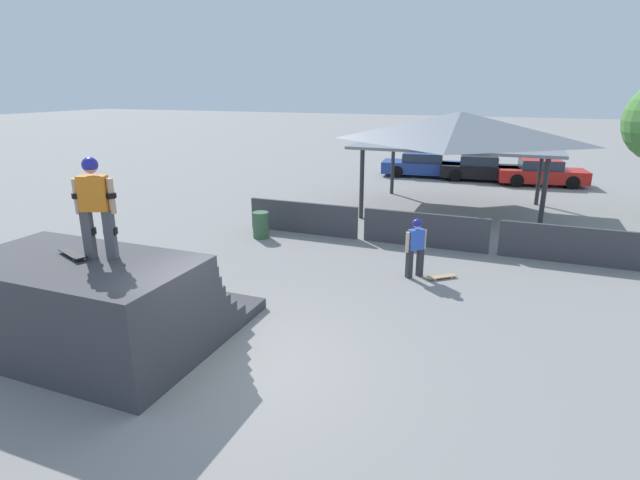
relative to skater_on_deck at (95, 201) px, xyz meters
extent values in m
plane|color=gray|center=(2.47, 0.26, -2.84)|extent=(160.00, 160.00, 0.00)
cube|color=#38383D|center=(-0.31, 0.61, -2.73)|extent=(4.25, 4.11, 0.23)
cube|color=#38383D|center=(-0.31, 0.17, -2.50)|extent=(4.25, 3.23, 0.23)
cube|color=#38383D|center=(-0.31, 0.01, -2.27)|extent=(4.25, 2.91, 0.23)
cube|color=#38383D|center=(-0.31, -0.10, -2.05)|extent=(4.25, 2.70, 0.23)
cube|color=#38383D|center=(-0.31, -0.18, -1.82)|extent=(4.25, 2.54, 0.23)
cube|color=#38383D|center=(-0.31, -0.23, -1.59)|extent=(4.25, 2.43, 0.23)
cube|color=#38383D|center=(-0.31, -0.27, -1.37)|extent=(4.25, 2.35, 0.23)
cube|color=#38383D|center=(-0.31, -0.29, -1.14)|extent=(4.25, 2.31, 0.23)
cylinder|color=silver|center=(-0.31, 0.85, -1.06)|extent=(4.16, 0.07, 0.07)
cube|color=#4C4C51|center=(0.17, 0.07, -0.60)|extent=(0.21, 0.21, 0.86)
cube|color=black|center=(0.16, 0.10, -0.54)|extent=(0.24, 0.21, 0.13)
cube|color=#4C4C51|center=(-0.17, -0.07, -0.60)|extent=(0.21, 0.21, 0.86)
cube|color=black|center=(-0.19, -0.04, -0.54)|extent=(0.24, 0.21, 0.13)
cube|color=orange|center=(0.00, 0.00, 0.14)|extent=(0.52, 0.39, 0.61)
cylinder|color=tan|center=(0.27, 0.11, 0.09)|extent=(0.15, 0.15, 0.61)
cylinder|color=black|center=(0.27, 0.11, 0.10)|extent=(0.22, 0.22, 0.09)
cylinder|color=tan|center=(-0.27, -0.11, 0.09)|extent=(0.15, 0.15, 0.61)
cylinder|color=black|center=(-0.27, -0.11, 0.10)|extent=(0.22, 0.22, 0.09)
sphere|color=tan|center=(0.00, 0.00, 0.60)|extent=(0.24, 0.24, 0.24)
sphere|color=#232399|center=(0.00, 0.00, 0.63)|extent=(0.26, 0.26, 0.26)
cylinder|color=blue|center=(-0.27, -0.18, -1.00)|extent=(0.06, 0.05, 0.05)
cylinder|color=blue|center=(-0.32, -0.31, -1.00)|extent=(0.06, 0.05, 0.05)
cylinder|color=blue|center=(-0.75, 0.01, -1.00)|extent=(0.06, 0.05, 0.05)
cylinder|color=blue|center=(-0.80, -0.12, -1.00)|extent=(0.06, 0.05, 0.05)
cube|color=black|center=(-0.54, -0.15, -0.97)|extent=(0.85, 0.50, 0.02)
cube|color=black|center=(-0.18, -0.30, -0.95)|extent=(0.17, 0.22, 0.02)
cube|color=#2D2D33|center=(4.38, 5.65, -2.47)|extent=(0.20, 0.20, 0.75)
cube|color=#2D2D33|center=(4.61, 5.88, -2.47)|extent=(0.20, 0.20, 0.75)
cube|color=blue|center=(4.50, 5.76, -1.83)|extent=(0.43, 0.43, 0.53)
cylinder|color=beige|center=(4.32, 5.58, -1.87)|extent=(0.14, 0.14, 0.53)
cylinder|color=beige|center=(4.67, 5.94, -1.87)|extent=(0.14, 0.14, 0.53)
sphere|color=beige|center=(4.50, 5.76, -1.43)|extent=(0.21, 0.21, 0.21)
sphere|color=#232399|center=(4.50, 5.76, -1.40)|extent=(0.23, 0.23, 0.23)
cylinder|color=silver|center=(5.05, 5.69, -2.81)|extent=(0.06, 0.06, 0.05)
cylinder|color=silver|center=(4.96, 5.79, -2.81)|extent=(0.06, 0.06, 0.05)
cylinder|color=silver|center=(5.42, 6.00, -2.81)|extent=(0.06, 0.06, 0.05)
cylinder|color=silver|center=(5.33, 6.10, -2.81)|extent=(0.06, 0.06, 0.05)
cube|color=tan|center=(5.19, 5.90, -2.78)|extent=(0.72, 0.65, 0.02)
cube|color=tan|center=(4.92, 5.67, -2.76)|extent=(0.20, 0.21, 0.02)
cube|color=#3D3D42|center=(0.22, 8.41, -2.31)|extent=(3.81, 0.12, 1.05)
cube|color=#3D3D42|center=(4.26, 8.41, -2.31)|extent=(3.81, 0.12, 1.05)
cube|color=#3D3D42|center=(8.31, 8.41, -2.31)|extent=(3.81, 0.12, 1.05)
cylinder|color=#2D2D33|center=(1.44, 11.03, -1.55)|extent=(0.16, 0.16, 2.57)
cylinder|color=#2D2D33|center=(7.58, 11.03, -1.55)|extent=(0.16, 0.16, 2.57)
cylinder|color=#2D2D33|center=(1.44, 15.82, -1.55)|extent=(0.16, 0.16, 2.57)
cylinder|color=#2D2D33|center=(7.58, 15.82, -1.55)|extent=(0.16, 0.16, 2.57)
cube|color=slate|center=(4.51, 13.42, -0.22)|extent=(7.22, 5.63, 0.10)
pyramid|color=slate|center=(4.51, 13.42, 0.41)|extent=(7.08, 5.51, 1.15)
cylinder|color=#385B3D|center=(-0.84, 7.41, -2.41)|extent=(0.52, 0.52, 0.85)
cube|color=navy|center=(2.00, 20.94, -2.35)|extent=(4.69, 2.25, 0.62)
cube|color=#283342|center=(1.88, 20.92, -1.82)|extent=(2.25, 1.70, 0.46)
cube|color=navy|center=(1.88, 20.92, -1.59)|extent=(2.15, 1.65, 0.04)
cylinder|color=black|center=(3.27, 21.89, -2.52)|extent=(0.66, 0.27, 0.64)
cylinder|color=black|center=(3.46, 20.31, -2.52)|extent=(0.66, 0.27, 0.64)
cylinder|color=black|center=(0.53, 21.57, -2.52)|extent=(0.66, 0.27, 0.64)
cylinder|color=black|center=(0.72, 19.99, -2.52)|extent=(0.66, 0.27, 0.64)
cube|color=black|center=(4.93, 20.80, -2.35)|extent=(4.15, 2.01, 0.62)
cube|color=#283342|center=(4.82, 20.79, -1.82)|extent=(1.98, 1.56, 0.46)
cube|color=black|center=(4.82, 20.79, -1.59)|extent=(1.89, 1.52, 0.04)
cylinder|color=black|center=(6.08, 21.66, -2.52)|extent=(0.66, 0.26, 0.64)
cylinder|color=black|center=(6.22, 20.16, -2.52)|extent=(0.66, 0.26, 0.64)
cylinder|color=black|center=(3.64, 21.44, -2.52)|extent=(0.66, 0.26, 0.64)
cylinder|color=black|center=(3.77, 19.94, -2.52)|extent=(0.66, 0.26, 0.64)
cube|color=red|center=(7.86, 20.55, -2.35)|extent=(4.35, 2.37, 0.62)
cube|color=#283342|center=(7.75, 20.53, -1.82)|extent=(2.12, 1.74, 0.46)
cube|color=red|center=(7.75, 20.53, -1.59)|extent=(2.03, 1.69, 0.04)
cylinder|color=black|center=(8.98, 21.53, -2.52)|extent=(0.66, 0.30, 0.64)
cylinder|color=black|center=(9.23, 19.98, -2.52)|extent=(0.66, 0.30, 0.64)
cylinder|color=black|center=(6.49, 21.13, -2.52)|extent=(0.66, 0.30, 0.64)
cylinder|color=black|center=(6.75, 19.57, -2.52)|extent=(0.66, 0.30, 0.64)
camera|label=1|loc=(6.67, -6.35, 1.89)|focal=28.00mm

